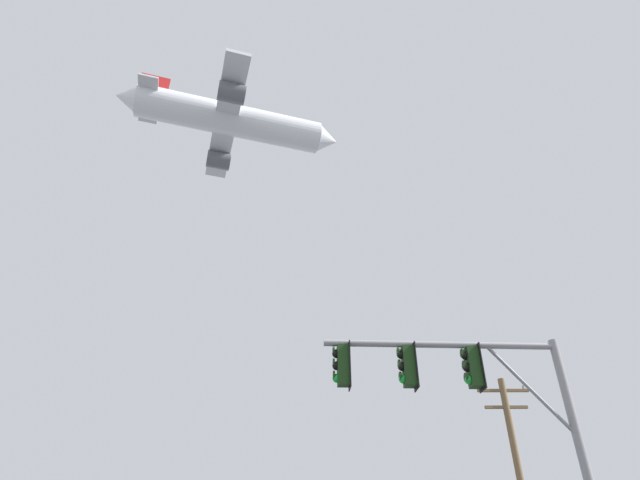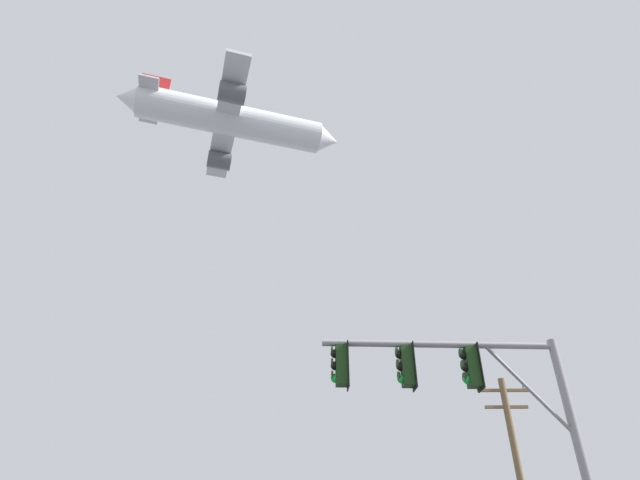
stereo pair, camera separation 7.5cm
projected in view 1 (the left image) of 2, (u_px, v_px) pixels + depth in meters
name	position (u px, v px, depth m)	size (l,w,h in m)	color
signal_pole_near	(472.00, 399.00, 10.94)	(5.49, 0.62, 6.05)	gray
utility_pole	(520.00, 476.00, 19.68)	(2.20, 0.28, 8.25)	brown
airplane	(231.00, 121.00, 53.20)	(23.40, 18.07, 6.46)	white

